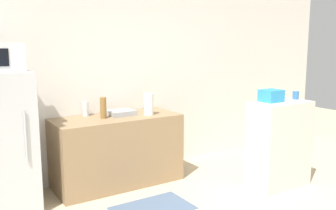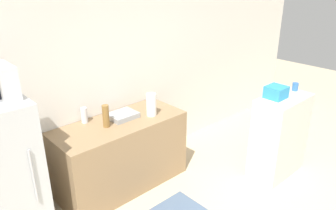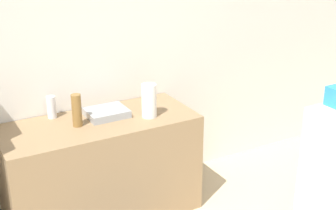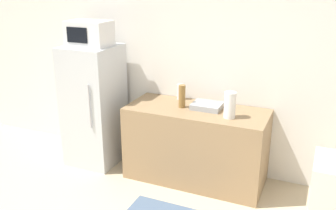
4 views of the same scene
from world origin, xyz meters
TOP-DOWN VIEW (x-y plane):
  - wall_back at (0.00, 2.71)m, footprint 8.00×0.06m
  - refrigerator at (-1.38, 2.29)m, footprint 0.61×0.65m
  - counter at (-0.05, 2.34)m, footprint 1.57×0.67m
  - sink_basin at (0.04, 2.41)m, footprint 0.32×0.27m
  - bottle_tall at (-0.23, 2.33)m, footprint 0.08×0.08m
  - bottle_short at (-0.35, 2.59)m, footprint 0.07×0.07m
  - shelf_cabinet at (1.59, 1.20)m, footprint 0.77×0.40m
  - basket at (1.49, 1.27)m, footprint 0.23×0.22m
  - jar at (1.90, 1.24)m, footprint 0.08×0.08m
  - paper_towel_roll at (0.34, 2.23)m, footprint 0.12×0.12m
  - kitchen_rug at (-0.06, 1.47)m, footprint 0.84×0.55m

SIDE VIEW (x-z plane):
  - kitchen_rug at x=-0.06m, z-range 0.00..0.01m
  - counter at x=-0.05m, z-range 0.00..0.86m
  - shelf_cabinet at x=1.59m, z-range 0.00..1.06m
  - refrigerator at x=-1.38m, z-range 0.00..1.48m
  - sink_basin at x=0.04m, z-range 0.86..0.92m
  - bottle_short at x=-0.35m, z-range 0.86..1.05m
  - bottle_tall at x=-0.23m, z-range 0.86..1.12m
  - paper_towel_roll at x=0.34m, z-range 0.86..1.14m
  - jar at x=1.90m, z-range 1.06..1.16m
  - basket at x=1.49m, z-range 1.06..1.21m
  - wall_back at x=0.00m, z-range 0.00..2.60m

